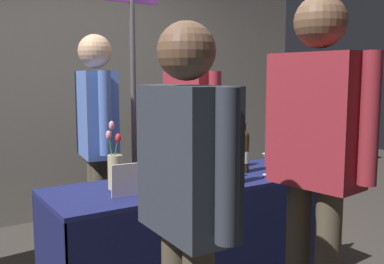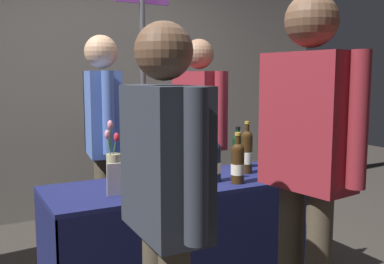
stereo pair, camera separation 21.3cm
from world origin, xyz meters
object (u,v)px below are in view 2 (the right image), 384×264
(tasting_table, at_px, (192,217))
(display_bottle_0, at_px, (173,154))
(taster_foreground_right, at_px, (307,148))
(wine_glass_near_vendor, at_px, (146,166))
(flower_vase, at_px, (113,166))
(featured_wine_bottle, at_px, (238,162))
(wine_glass_mid, at_px, (271,160))
(vendor_presenter, at_px, (199,125))
(booth_signpost, at_px, (143,86))

(tasting_table, height_order, display_bottle_0, display_bottle_0)
(tasting_table, bearing_deg, taster_foreground_right, -80.25)
(wine_glass_near_vendor, xyz_separation_m, flower_vase, (-0.22, -0.05, 0.03))
(featured_wine_bottle, relative_size, wine_glass_mid, 2.18)
(display_bottle_0, xyz_separation_m, vendor_presenter, (0.44, 0.45, 0.13))
(tasting_table, distance_m, booth_signpost, 1.33)
(featured_wine_bottle, height_order, vendor_presenter, vendor_presenter)
(tasting_table, relative_size, wine_glass_near_vendor, 13.92)
(wine_glass_near_vendor, distance_m, flower_vase, 0.23)
(tasting_table, height_order, taster_foreground_right, taster_foreground_right)
(display_bottle_0, xyz_separation_m, taster_foreground_right, (0.18, -1.03, 0.18))
(flower_vase, bearing_deg, vendor_presenter, 32.94)
(booth_signpost, bearing_deg, taster_foreground_right, -89.12)
(featured_wine_bottle, relative_size, vendor_presenter, 0.19)
(wine_glass_mid, bearing_deg, flower_vase, 168.04)
(flower_vase, distance_m, vendor_presenter, 1.05)
(wine_glass_near_vendor, distance_m, booth_signpost, 1.12)
(vendor_presenter, relative_size, taster_foreground_right, 0.95)
(featured_wine_bottle, relative_size, display_bottle_0, 0.97)
(featured_wine_bottle, height_order, taster_foreground_right, taster_foreground_right)
(featured_wine_bottle, bearing_deg, flower_vase, 159.23)
(booth_signpost, bearing_deg, wine_glass_mid, -72.47)
(display_bottle_0, bearing_deg, vendor_presenter, 45.79)
(flower_vase, relative_size, vendor_presenter, 0.23)
(wine_glass_mid, distance_m, flower_vase, 0.99)
(flower_vase, bearing_deg, display_bottle_0, 14.95)
(flower_vase, bearing_deg, booth_signpost, 59.35)
(wine_glass_near_vendor, xyz_separation_m, booth_signpost, (0.37, 0.95, 0.47))
(tasting_table, height_order, wine_glass_near_vendor, wine_glass_near_vendor)
(featured_wine_bottle, relative_size, booth_signpost, 0.14)
(featured_wine_bottle, height_order, booth_signpost, booth_signpost)
(wine_glass_mid, distance_m, vendor_presenter, 0.79)
(taster_foreground_right, relative_size, booth_signpost, 0.81)
(wine_glass_mid, xyz_separation_m, flower_vase, (-0.97, 0.21, 0.02))
(wine_glass_near_vendor, relative_size, taster_foreground_right, 0.07)
(wine_glass_mid, xyz_separation_m, vendor_presenter, (-0.10, 0.77, 0.16))
(wine_glass_mid, relative_size, taster_foreground_right, 0.08)
(display_bottle_0, distance_m, taster_foreground_right, 1.06)
(vendor_presenter, bearing_deg, booth_signpost, -150.61)
(flower_vase, distance_m, taster_foreground_right, 1.12)
(booth_signpost, bearing_deg, flower_vase, -120.65)
(tasting_table, xyz_separation_m, wine_glass_mid, (0.49, -0.14, 0.34))
(featured_wine_bottle, bearing_deg, taster_foreground_right, -95.44)
(flower_vase, height_order, vendor_presenter, vendor_presenter)
(featured_wine_bottle, distance_m, display_bottle_0, 0.45)
(display_bottle_0, relative_size, taster_foreground_right, 0.18)
(wine_glass_mid, bearing_deg, wine_glass_near_vendor, 161.21)
(booth_signpost, bearing_deg, featured_wine_bottle, -85.82)
(display_bottle_0, xyz_separation_m, wine_glass_mid, (0.53, -0.32, -0.03))
(booth_signpost, bearing_deg, display_bottle_0, -99.90)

